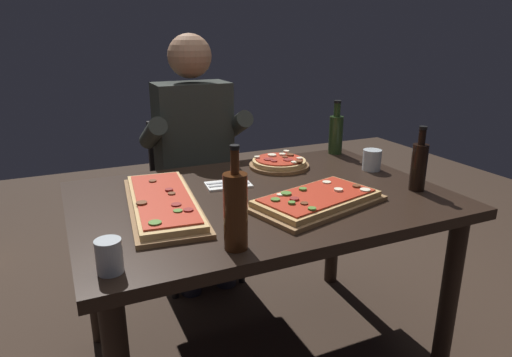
{
  "coord_description": "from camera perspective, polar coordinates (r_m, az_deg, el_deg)",
  "views": [
    {
      "loc": [
        -0.7,
        -1.48,
        1.34
      ],
      "look_at": [
        0.0,
        0.05,
        0.79
      ],
      "focal_mm": 31.85,
      "sensor_mm": 36.0,
      "label": 1
    }
  ],
  "objects": [
    {
      "name": "oil_bottle_amber",
      "position": [
        2.35,
        10.0,
        5.68
      ],
      "size": [
        0.07,
        0.07,
        0.27
      ],
      "color": "#233819",
      "rests_on": "dining_table"
    },
    {
      "name": "vinegar_bottle_green",
      "position": [
        1.28,
        -2.59,
        -3.95
      ],
      "size": [
        0.07,
        0.07,
        0.31
      ],
      "color": "#47230F",
      "rests_on": "dining_table"
    },
    {
      "name": "dining_table",
      "position": [
        1.78,
        0.67,
        -4.9
      ],
      "size": [
        1.4,
        0.96,
        0.74
      ],
      "color": "black",
      "rests_on": "ground_plane"
    },
    {
      "name": "wine_bottle_dark",
      "position": [
        1.88,
        19.78,
        1.59
      ],
      "size": [
        0.06,
        0.06,
        0.26
      ],
      "color": "black",
      "rests_on": "dining_table"
    },
    {
      "name": "diner_chair",
      "position": [
        2.58,
        -8.09,
        -1.45
      ],
      "size": [
        0.44,
        0.44,
        0.87
      ],
      "color": "black",
      "rests_on": "ground_plane"
    },
    {
      "name": "pizza_round_far",
      "position": [
        2.09,
        2.93,
        1.94
      ],
      "size": [
        0.28,
        0.28,
        0.05
      ],
      "color": "brown",
      "rests_on": "dining_table"
    },
    {
      "name": "tumbler_far_side",
      "position": [
        1.25,
        -17.96,
        -9.28
      ],
      "size": [
        0.07,
        0.07,
        0.09
      ],
      "color": "silver",
      "rests_on": "dining_table"
    },
    {
      "name": "pizza_rectangular_left",
      "position": [
        1.65,
        -11.61,
        -2.92
      ],
      "size": [
        0.3,
        0.66,
        0.05
      ],
      "color": "olive",
      "rests_on": "dining_table"
    },
    {
      "name": "pizza_rectangular_front",
      "position": [
        1.65,
        7.65,
        -2.71
      ],
      "size": [
        0.54,
        0.38,
        0.05
      ],
      "color": "olive",
      "rests_on": "dining_table"
    },
    {
      "name": "napkin_cutlery_set",
      "position": [
        1.85,
        -3.51,
        -0.77
      ],
      "size": [
        0.19,
        0.13,
        0.01
      ],
      "color": "white",
      "rests_on": "dining_table"
    },
    {
      "name": "tumbler_near_camera",
      "position": [
        2.11,
        14.35,
        2.28
      ],
      "size": [
        0.08,
        0.08,
        0.09
      ],
      "color": "silver",
      "rests_on": "dining_table"
    },
    {
      "name": "ground_plane",
      "position": [
        2.12,
        0.6,
        -21.19
      ],
      "size": [
        6.4,
        6.4,
        0.0
      ],
      "primitive_type": "plane",
      "color": "#38281E"
    },
    {
      "name": "seated_diner",
      "position": [
        2.39,
        -7.52,
        3.46
      ],
      "size": [
        0.53,
        0.41,
        1.33
      ],
      "color": "#23232D",
      "rests_on": "ground_plane"
    }
  ]
}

